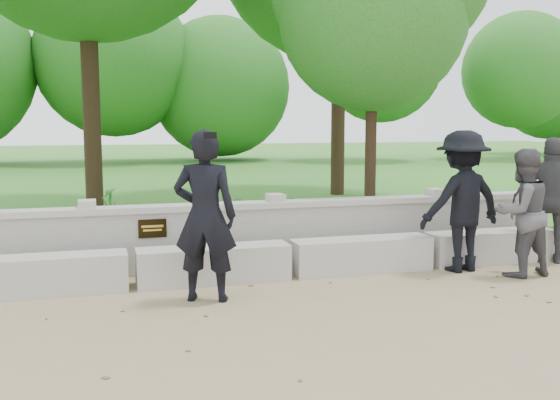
{
  "coord_description": "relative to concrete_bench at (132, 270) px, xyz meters",
  "views": [
    {
      "loc": [
        -0.35,
        -5.64,
        1.98
      ],
      "look_at": [
        1.68,
        1.28,
        1.08
      ],
      "focal_mm": 40.0,
      "sensor_mm": 36.0,
      "label": 1
    }
  ],
  "objects": [
    {
      "name": "shrub_d",
      "position": [
        -0.17,
        3.36,
        0.35
      ],
      "size": [
        0.36,
        0.4,
        0.65
      ],
      "primitive_type": "imported",
      "rotation": [
        0.0,
        0.0,
        4.82
      ],
      "color": "#26722C",
      "rests_on": "lawn"
    },
    {
      "name": "shrub_c",
      "position": [
        2.69,
        1.75,
        0.29
      ],
      "size": [
        0.62,
        0.59,
        0.53
      ],
      "primitive_type": "imported",
      "rotation": [
        0.0,
        0.0,
        3.62
      ],
      "color": "#26722C",
      "rests_on": "lawn"
    },
    {
      "name": "shrub_b",
      "position": [
        1.74,
        2.04,
        0.29
      ],
      "size": [
        0.28,
        0.33,
        0.54
      ],
      "primitive_type": "imported",
      "rotation": [
        0.0,
        0.0,
        1.72
      ],
      "color": "#26722C",
      "rests_on": "lawn"
    },
    {
      "name": "parapet_wall",
      "position": [
        0.0,
        0.7,
        0.24
      ],
      "size": [
        12.5,
        0.35,
        0.9
      ],
      "color": "#B4B1AA",
      "rests_on": "ground"
    },
    {
      "name": "visitor_mid",
      "position": [
        4.29,
        -0.32,
        0.72
      ],
      "size": [
        1.28,
        0.83,
        1.88
      ],
      "color": "black",
      "rests_on": "ground"
    },
    {
      "name": "visitor_left",
      "position": [
        4.88,
        -0.79,
        0.6
      ],
      "size": [
        0.85,
        0.69,
        1.65
      ],
      "color": "#45454A",
      "rests_on": "ground"
    },
    {
      "name": "ground",
      "position": [
        -0.0,
        -1.9,
        -0.22
      ],
      "size": [
        80.0,
        80.0,
        0.0
      ],
      "primitive_type": "plane",
      "color": "#947B5A",
      "rests_on": "ground"
    },
    {
      "name": "man_main",
      "position": [
        0.77,
        -0.77,
        0.73
      ],
      "size": [
        0.81,
        0.75,
        1.91
      ],
      "color": "black",
      "rests_on": "ground"
    },
    {
      "name": "concrete_bench",
      "position": [
        0.0,
        0.0,
        0.0
      ],
      "size": [
        11.9,
        0.45,
        0.45
      ],
      "color": "beige",
      "rests_on": "ground"
    },
    {
      "name": "lawn",
      "position": [
        -0.0,
        12.1,
        -0.1
      ],
      "size": [
        40.0,
        22.0,
        0.25
      ],
      "primitive_type": "cube",
      "color": "#30621D",
      "rests_on": "ground"
    },
    {
      "name": "tree_near_right",
      "position": [
        4.11,
        2.2,
        3.72
      ],
      "size": [
        3.13,
        3.13,
        5.27
      ],
      "color": "#382619",
      "rests_on": "lawn"
    },
    {
      "name": "visitor_right",
      "position": [
        5.8,
        -0.24,
        0.67
      ],
      "size": [
        1.1,
        0.96,
        1.79
      ],
      "color": "#39393D",
      "rests_on": "ground"
    }
  ]
}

